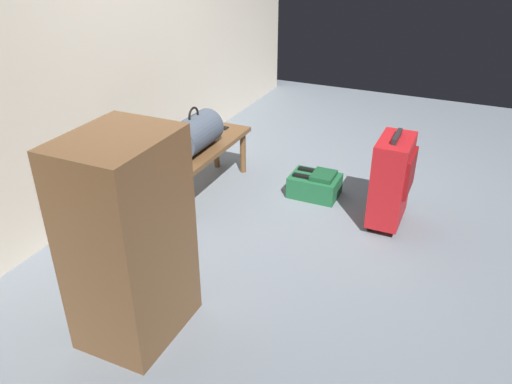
{
  "coord_description": "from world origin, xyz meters",
  "views": [
    {
      "loc": [
        -3.1,
        -0.91,
        1.93
      ],
      "look_at": [
        -0.25,
        0.38,
        0.25
      ],
      "focal_mm": 35.35,
      "sensor_mm": 36.0,
      "label": 1
    }
  ],
  "objects_px": {
    "backpack_green": "(315,185)",
    "duffel_bag_slate": "(195,133)",
    "bench": "(203,152)",
    "cell_phone": "(220,127)",
    "side_cabinet": "(129,241)",
    "suitcase_upright_red": "(392,179)"
  },
  "relations": [
    {
      "from": "duffel_bag_slate",
      "to": "suitcase_upright_red",
      "type": "distance_m",
      "value": 1.47
    },
    {
      "from": "backpack_green",
      "to": "side_cabinet",
      "type": "bearing_deg",
      "value": 167.87
    },
    {
      "from": "bench",
      "to": "cell_phone",
      "type": "height_order",
      "value": "cell_phone"
    },
    {
      "from": "bench",
      "to": "backpack_green",
      "type": "xyz_separation_m",
      "value": [
        0.29,
        -0.84,
        -0.25
      ]
    },
    {
      "from": "bench",
      "to": "duffel_bag_slate",
      "type": "bearing_deg",
      "value": 180.0
    },
    {
      "from": "cell_phone",
      "to": "backpack_green",
      "type": "relative_size",
      "value": 0.38
    },
    {
      "from": "duffel_bag_slate",
      "to": "suitcase_upright_red",
      "type": "height_order",
      "value": "duffel_bag_slate"
    },
    {
      "from": "cell_phone",
      "to": "suitcase_upright_red",
      "type": "bearing_deg",
      "value": -100.48
    },
    {
      "from": "side_cabinet",
      "to": "cell_phone",
      "type": "bearing_deg",
      "value": 14.92
    },
    {
      "from": "cell_phone",
      "to": "suitcase_upright_red",
      "type": "relative_size",
      "value": 0.21
    },
    {
      "from": "cell_phone",
      "to": "side_cabinet",
      "type": "bearing_deg",
      "value": -165.08
    },
    {
      "from": "side_cabinet",
      "to": "bench",
      "type": "bearing_deg",
      "value": 16.58
    },
    {
      "from": "cell_phone",
      "to": "side_cabinet",
      "type": "distance_m",
      "value": 1.95
    },
    {
      "from": "bench",
      "to": "suitcase_upright_red",
      "type": "bearing_deg",
      "value": -86.23
    },
    {
      "from": "duffel_bag_slate",
      "to": "suitcase_upright_red",
      "type": "xyz_separation_m",
      "value": [
        0.21,
        -1.44,
        -0.18
      ]
    },
    {
      "from": "cell_phone",
      "to": "duffel_bag_slate",
      "type": "bearing_deg",
      "value": -173.88
    },
    {
      "from": "backpack_green",
      "to": "duffel_bag_slate",
      "type": "bearing_deg",
      "value": 115.69
    },
    {
      "from": "backpack_green",
      "to": "bench",
      "type": "bearing_deg",
      "value": 109.1
    },
    {
      "from": "duffel_bag_slate",
      "to": "suitcase_upright_red",
      "type": "relative_size",
      "value": 0.63
    },
    {
      "from": "bench",
      "to": "cell_phone",
      "type": "distance_m",
      "value": 0.38
    },
    {
      "from": "bench",
      "to": "backpack_green",
      "type": "distance_m",
      "value": 0.92
    },
    {
      "from": "suitcase_upright_red",
      "to": "backpack_green",
      "type": "distance_m",
      "value": 0.69
    }
  ]
}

